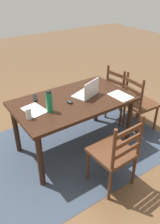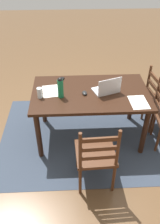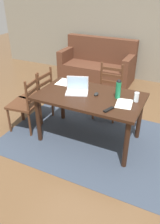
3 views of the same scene
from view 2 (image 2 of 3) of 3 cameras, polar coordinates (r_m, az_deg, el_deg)
The scene contains 11 objects.
ground_plane at distance 3.61m, azimuth 2.17°, elevation -5.47°, with size 14.00×14.00×0.00m, color brown.
area_rug at distance 3.61m, azimuth 2.17°, elevation -5.44°, with size 2.59×1.88×0.01m, color #333D4C.
dining_table at distance 3.20m, azimuth 2.45°, elevation 3.29°, with size 1.52×0.90×0.77m.
chair_far_head at distance 2.71m, azimuth 3.80°, elevation -10.12°, with size 0.46×0.46×0.95m.
laptop at distance 3.12m, azimuth 6.51°, elevation 5.57°, with size 0.38×0.32×0.23m.
water_bottle at distance 2.98m, azimuth -4.67°, elevation 5.92°, with size 0.07×0.07×0.27m.
drinking_glass at distance 3.04m, azimuth -9.54°, elevation 4.51°, with size 0.06×0.06×0.13m, color silver.
computer_mouse at distance 3.09m, azimuth 1.09°, elevation 4.55°, with size 0.06×0.10×0.03m, color black.
tv_remote at distance 3.38m, azimuth -4.57°, elevation 7.46°, with size 0.04×0.17×0.02m, color black.
paper_stack_left at distance 3.18m, azimuth -6.94°, elevation 4.95°, with size 0.21×0.30×0.00m, color white.
paper_stack_right at distance 3.03m, azimuth 13.75°, elevation 2.26°, with size 0.21×0.30×0.00m, color white.
Camera 2 is at (0.26, 2.63, 2.46)m, focal length 38.54 mm.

